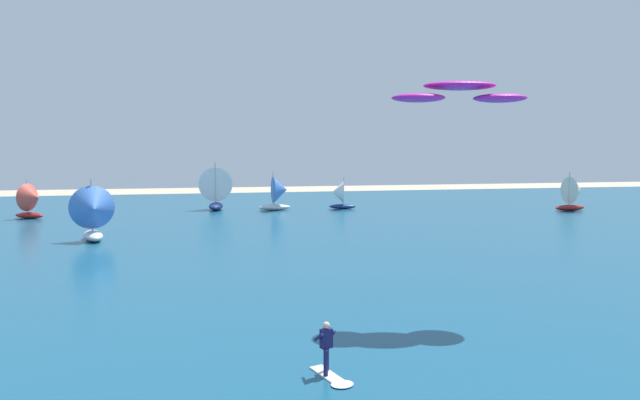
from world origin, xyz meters
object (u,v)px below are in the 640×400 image
sailboat_mid_left (574,193)px  kite (459,93)px  sailboat_far_left (279,193)px  kitesurfer (329,358)px  sailboat_leading (93,213)px  sailboat_near_shore (32,201)px  sailboat_outermost (216,188)px  sailboat_anchored_offshore (339,195)px

sailboat_mid_left → kite: bearing=-131.8°
sailboat_far_left → kitesurfer: bearing=-96.5°
kitesurfer → sailboat_mid_left: 56.46m
sailboat_mid_left → sailboat_leading: bearing=-166.6°
kitesurfer → sailboat_leading: (-11.48, 29.31, 1.57)m
sailboat_far_left → sailboat_near_shore: (-25.57, -2.81, -0.18)m
sailboat_far_left → sailboat_mid_left: bearing=-13.1°
kitesurfer → sailboat_far_left: sailboat_far_left is taller
kitesurfer → sailboat_far_left: 49.23m
kite → sailboat_leading: kite is taller
sailboat_outermost → sailboat_mid_left: size_ratio=1.26×
kite → sailboat_far_left: bearing=91.7°
sailboat_leading → sailboat_anchored_offshore: 30.98m
sailboat_anchored_offshore → kitesurfer: bearing=-104.5°
sailboat_leading → sailboat_anchored_offshore: size_ratio=1.28×
sailboat_far_left → sailboat_outermost: bearing=159.1°
kitesurfer → kite: bearing=39.6°
sailboat_outermost → sailboat_anchored_offshore: size_ratio=1.49×
sailboat_far_left → sailboat_near_shore: sailboat_far_left is taller
sailboat_near_shore → sailboat_far_left: bearing=6.3°
sailboat_leading → sailboat_near_shore: bearing=116.9°
kitesurfer → sailboat_near_shore: sailboat_near_shore is taller
sailboat_anchored_offshore → sailboat_near_shore: bearing=-175.3°
sailboat_outermost → sailboat_leading: bearing=-114.2°
sailboat_leading → sailboat_mid_left: sailboat_leading is taller
sailboat_outermost → sailboat_mid_left: sailboat_outermost is taller
kitesurfer → sailboat_leading: bearing=111.4°
kite → sailboat_mid_left: size_ratio=1.34×
sailboat_far_left → sailboat_outermost: sailboat_outermost is taller
kitesurfer → sailboat_leading: size_ratio=0.43×
kite → sailboat_leading: bearing=127.8°
kite → sailboat_leading: (-18.34, 23.63, -7.11)m
sailboat_near_shore → sailboat_mid_left: bearing=-4.8°
sailboat_outermost → kitesurfer: bearing=-88.4°
kite → sailboat_near_shore: (-26.85, 40.41, -7.45)m
sailboat_leading → kitesurfer: bearing=-68.6°
sailboat_outermost → sailboat_anchored_offshore: sailboat_outermost is taller
kite → sailboat_far_left: size_ratio=1.34×
sailboat_far_left → sailboat_anchored_offshore: (7.05, -0.15, -0.31)m
sailboat_far_left → sailboat_leading: 25.98m
sailboat_far_left → sailboat_mid_left: sailboat_far_left is taller
sailboat_near_shore → sailboat_anchored_offshore: 32.73m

